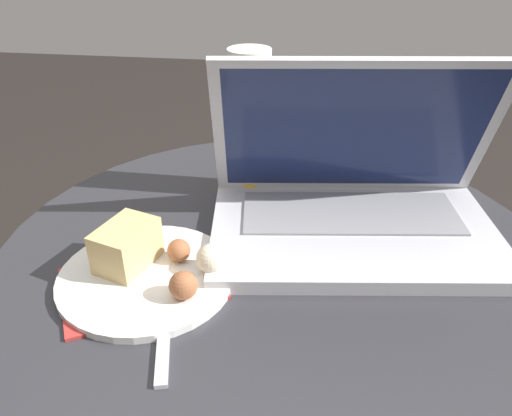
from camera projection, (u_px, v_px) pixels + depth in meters
table at (273, 339)px, 0.70m from camera, size 0.68×0.68×0.55m
napkin at (141, 283)px, 0.55m from camera, size 0.21×0.19×0.00m
laptop at (353, 198)px, 0.63m from camera, size 0.38×0.26×0.22m
beer_glass at (250, 124)px, 0.69m from camera, size 0.06×0.06×0.21m
snack_plate at (148, 266)px, 0.56m from camera, size 0.20×0.20×0.06m
fork at (166, 299)px, 0.53m from camera, size 0.07×0.20×0.00m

